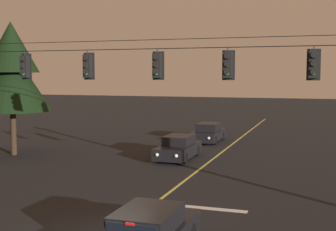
# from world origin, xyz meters

# --- Properties ---
(lane_centre_stripe) EXTENTS (0.14, 60.00, 0.01)m
(lane_centre_stripe) POSITION_xyz_m (0.00, 10.74, 0.00)
(lane_centre_stripe) COLOR #D1C64C
(lane_centre_stripe) RESTS_ON ground
(stop_bar_paint) EXTENTS (3.40, 0.36, 0.01)m
(stop_bar_paint) POSITION_xyz_m (1.90, 4.14, 0.00)
(stop_bar_paint) COLOR silver
(stop_bar_paint) RESTS_ON ground
(signal_span_assembly) EXTENTS (18.88, 0.32, 7.41)m
(signal_span_assembly) POSITION_xyz_m (-0.00, 4.74, 3.86)
(signal_span_assembly) COLOR #38281C
(signal_span_assembly) RESTS_ON ground
(traffic_light_leftmost) EXTENTS (0.48, 0.41, 1.22)m
(traffic_light_leftmost) POSITION_xyz_m (-6.22, 4.72, 5.36)
(traffic_light_leftmost) COLOR black
(traffic_light_left_inner) EXTENTS (0.48, 0.41, 1.22)m
(traffic_light_left_inner) POSITION_xyz_m (-3.17, 4.72, 5.36)
(traffic_light_left_inner) COLOR black
(traffic_light_centre) EXTENTS (0.48, 0.41, 1.22)m
(traffic_light_centre) POSITION_xyz_m (-0.11, 4.72, 5.36)
(traffic_light_centre) COLOR black
(traffic_light_right_inner) EXTENTS (0.48, 0.41, 1.22)m
(traffic_light_right_inner) POSITION_xyz_m (2.69, 4.72, 5.36)
(traffic_light_right_inner) COLOR black
(traffic_light_rightmost) EXTENTS (0.48, 0.41, 1.22)m
(traffic_light_rightmost) POSITION_xyz_m (5.74, 4.72, 5.36)
(traffic_light_rightmost) COLOR black
(car_oncoming_lead) EXTENTS (1.80, 4.42, 1.39)m
(car_oncoming_lead) POSITION_xyz_m (-2.00, 13.65, 0.65)
(car_oncoming_lead) COLOR black
(car_oncoming_lead) RESTS_ON ground
(car_oncoming_trailing) EXTENTS (1.80, 4.42, 1.39)m
(car_oncoming_trailing) POSITION_xyz_m (-1.97, 21.20, 0.65)
(car_oncoming_trailing) COLOR black
(car_oncoming_trailing) RESTS_ON ground
(tree_verge_near) EXTENTS (4.80, 4.80, 8.27)m
(tree_verge_near) POSITION_xyz_m (-12.18, 11.71, 5.24)
(tree_verge_near) COLOR #332316
(tree_verge_near) RESTS_ON ground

